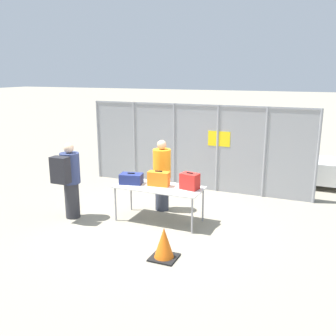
% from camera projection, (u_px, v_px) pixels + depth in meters
% --- Properties ---
extents(ground_plane, '(120.00, 120.00, 0.00)m').
position_uv_depth(ground_plane, '(157.00, 220.00, 8.24)').
color(ground_plane, gray).
extents(fence_section, '(6.31, 0.07, 2.34)m').
position_uv_depth(fence_section, '(195.00, 146.00, 10.22)').
color(fence_section, gray).
rests_on(fence_section, ground_plane).
extents(inspection_table, '(1.89, 0.82, 0.78)m').
position_uv_depth(inspection_table, '(159.00, 189.00, 8.03)').
color(inspection_table, silver).
rests_on(inspection_table, ground_plane).
extents(suitcase_navy, '(0.54, 0.40, 0.25)m').
position_uv_depth(suitcase_navy, '(131.00, 179.00, 8.22)').
color(suitcase_navy, navy).
rests_on(suitcase_navy, inspection_table).
extents(suitcase_orange, '(0.48, 0.25, 0.34)m').
position_uv_depth(suitcase_orange, '(159.00, 179.00, 8.05)').
color(suitcase_orange, orange).
rests_on(suitcase_orange, inspection_table).
extents(suitcase_red, '(0.41, 0.32, 0.36)m').
position_uv_depth(suitcase_red, '(190.00, 181.00, 7.82)').
color(suitcase_red, red).
rests_on(suitcase_red, inspection_table).
extents(traveler_hooded, '(0.42, 0.65, 1.69)m').
position_uv_depth(traveler_hooded, '(69.00, 178.00, 8.14)').
color(traveler_hooded, '#2D2D33').
rests_on(traveler_hooded, ground_plane).
extents(security_worker_near, '(0.41, 0.41, 1.67)m').
position_uv_depth(security_worker_near, '(162.00, 174.00, 8.67)').
color(security_worker_near, '#383D4C').
rests_on(security_worker_near, ground_plane).
extents(utility_trailer, '(3.65, 1.98, 0.76)m').
position_uv_depth(utility_trailer, '(302.00, 169.00, 10.86)').
color(utility_trailer, silver).
rests_on(utility_trailer, ground_plane).
extents(traffic_cone, '(0.46, 0.46, 0.57)m').
position_uv_depth(traffic_cone, '(164.00, 244.00, 6.49)').
color(traffic_cone, black).
rests_on(traffic_cone, ground_plane).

